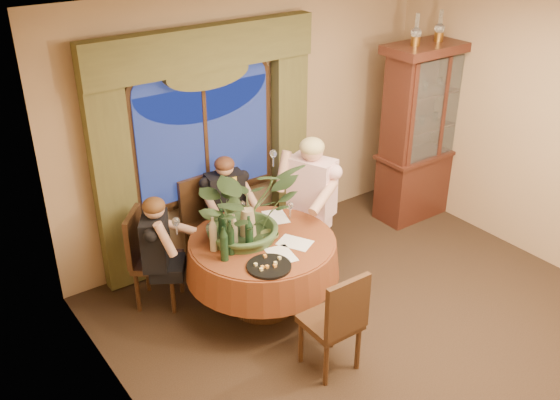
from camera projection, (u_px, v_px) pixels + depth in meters
floor at (408, 347)px, 5.53m from camera, size 5.00×5.00×0.00m
wall_back at (251, 120)px, 6.70m from camera, size 4.50×0.00×4.50m
ceiling at (447, 27)px, 4.25m from camera, size 5.00×5.00×0.00m
window at (205, 142)px, 6.38m from camera, size 1.62×0.10×1.32m
arched_transom at (201, 67)px, 6.03m from camera, size 1.60×0.06×0.44m
drapery_left at (113, 180)px, 5.87m from camera, size 0.38×0.14×2.32m
drapery_right at (289, 134)px, 6.93m from camera, size 0.38×0.14×2.32m
swag_valance at (204, 48)px, 5.88m from camera, size 2.45×0.16×0.42m
dining_table at (263, 274)px, 5.90m from camera, size 1.60×1.60×0.75m
china_cabinet at (428, 131)px, 7.35m from camera, size 1.31×0.52×2.11m
oil_lamp_left at (417, 30)px, 6.60m from camera, size 0.11×0.11×0.34m
oil_lamp_center at (440, 26)px, 6.79m from camera, size 0.11×0.11×0.34m
oil_lamp_right at (462, 22)px, 6.98m from camera, size 0.11×0.11×0.34m
chair_right at (298, 220)px, 6.61m from camera, size 0.58×0.58×0.96m
chair_back_right at (209, 226)px, 6.49m from camera, size 0.44×0.44×0.96m
chair_back at (157, 259)px, 5.92m from camera, size 0.59×0.59×0.96m
chair_front_left at (330, 319)px, 5.12m from camera, size 0.42×0.42×0.96m
person_pink at (312, 203)px, 6.41m from camera, size 0.64×0.66×1.46m
person_back at (157, 256)px, 5.75m from camera, size 0.57×0.58×1.21m
person_scarf at (226, 209)px, 6.56m from camera, size 0.50×0.47×1.21m
stoneware_vase at (248, 224)px, 5.68m from camera, size 0.16×0.16×0.30m
centerpiece_plant at (244, 173)px, 5.51m from camera, size 1.01×1.12×0.87m
olive_bowl at (270, 236)px, 5.73m from camera, size 0.17×0.17×0.05m
cheese_platter at (269, 266)px, 5.31m from camera, size 0.39×0.39×0.02m
wine_bottle_0 at (234, 231)px, 5.54m from camera, size 0.07×0.07×0.33m
wine_bottle_1 at (213, 234)px, 5.49m from camera, size 0.07×0.07×0.33m
wine_bottle_2 at (222, 226)px, 5.62m from camera, size 0.07×0.07×0.33m
wine_bottle_3 at (249, 233)px, 5.51m from camera, size 0.07×0.07×0.33m
wine_bottle_4 at (224, 243)px, 5.35m from camera, size 0.07×0.07×0.33m
wine_bottle_5 at (230, 238)px, 5.44m from camera, size 0.07×0.07×0.33m
tasting_paper_0 at (295, 243)px, 5.67m from camera, size 0.33×0.36×0.00m
tasting_paper_1 at (276, 217)px, 6.11m from camera, size 0.29×0.35×0.00m
tasting_paper_2 at (281, 255)px, 5.49m from camera, size 0.27×0.34×0.00m
wine_glass_person_pink at (290, 210)px, 6.05m from camera, size 0.07×0.07×0.18m
wine_glass_person_back at (209, 232)px, 5.66m from camera, size 0.07×0.07×0.18m
wine_glass_person_scarf at (242, 209)px, 6.07m from camera, size 0.07×0.07×0.18m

